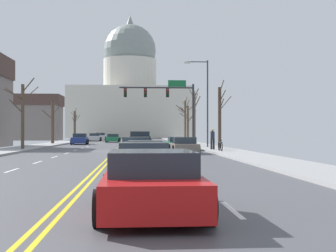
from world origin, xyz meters
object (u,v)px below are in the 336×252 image
sedan_oncoming_00 (80,139)px  pedestrian_00 (213,138)px  street_lamp_right (205,96)px  sedan_near_02 (184,146)px  sedan_oncoming_02 (95,137)px  bicycle_parked (220,146)px  sedan_near_04 (144,153)px  sedan_near_06 (152,183)px  sedan_near_01 (178,144)px  sedan_near_05 (142,162)px  sedan_oncoming_01 (113,138)px  pickup_truck_near_00 (140,140)px  signal_gantry (167,98)px  sedan_near_03 (136,148)px  sedan_oncoming_03 (101,137)px

sedan_oncoming_00 → pedestrian_00: (13.03, -21.07, 0.44)m
street_lamp_right → sedan_near_02: 11.18m
sedan_oncoming_02 → bicycle_parked: 45.45m
sedan_near_04 → sedan_near_06: 13.71m
sedan_near_01 → sedan_oncoming_00: (-10.41, 19.15, 0.08)m
sedan_near_05 → sedan_oncoming_01: (-3.53, 54.89, -0.02)m
sedan_oncoming_02 → street_lamp_right: bearing=-69.4°
pedestrian_00 → sedan_near_02: bearing=-124.9°
sedan_near_01 → sedan_oncoming_02: sedan_oncoming_02 is taller
pickup_truck_near_00 → sedan_oncoming_02: size_ratio=1.28×
sedan_near_05 → sedan_oncoming_00: 44.54m
pedestrian_00 → bicycle_parked: 2.93m
sedan_near_04 → pedestrian_00: pedestrian_00 is taller
bicycle_parked → sedan_oncoming_02: bearing=106.6°
sedan_oncoming_01 → sedan_oncoming_02: (-3.37, 8.70, 0.03)m
sedan_oncoming_00 → bicycle_parked: size_ratio=2.61×
bicycle_parked → sedan_near_02: bearing=-160.4°
signal_gantry → bicycle_parked: bearing=-78.6°
sedan_near_05 → sedan_oncoming_02: size_ratio=1.01×
sedan_near_01 → sedan_oncoming_02: 40.10m
sedan_near_01 → sedan_oncoming_01: 30.84m
sedan_near_02 → sedan_near_06: 25.72m
sedan_near_06 → sedan_oncoming_01: bearing=93.4°
sedan_near_05 → sedan_near_06: size_ratio=1.01×
sedan_near_01 → sedan_oncoming_01: sedan_oncoming_01 is taller
pickup_truck_near_00 → sedan_near_06: size_ratio=1.28×
signal_gantry → sedan_oncoming_00: (-10.10, 8.80, -4.47)m
sedan_oncoming_00 → sedan_near_05: bearing=-80.9°
sedan_near_02 → pedestrian_00: bearing=55.1°
sedan_near_04 → sedan_oncoming_01: sedan_oncoming_01 is taller
sedan_oncoming_00 → pedestrian_00: size_ratio=2.77×
sedan_near_03 → pedestrian_00: 11.28m
sedan_near_03 → sedan_oncoming_02: size_ratio=1.00×
sedan_near_02 → sedan_oncoming_02: bearing=102.8°
sedan_near_04 → bicycle_parked: 14.11m
street_lamp_right → sedan_oncoming_02: 37.32m
pickup_truck_near_00 → sedan_near_03: (-0.37, -18.81, -0.11)m
street_lamp_right → bicycle_parked: size_ratio=4.56×
sedan_near_02 → signal_gantry: bearing=90.8°
sedan_near_06 → sedan_oncoming_02: sedan_oncoming_02 is taller
sedan_near_04 → sedan_oncoming_00: bearing=101.2°
sedan_oncoming_02 → bicycle_parked: size_ratio=2.52×
street_lamp_right → sedan_near_04: size_ratio=1.73×
street_lamp_right → sedan_near_03: 17.24m
signal_gantry → pedestrian_00: bearing=-76.6°
sedan_near_01 → sedan_oncoming_00: sedan_oncoming_00 is taller
sedan_oncoming_03 → pickup_truck_near_00: bearing=-80.8°
sedan_near_02 → sedan_oncoming_00: sedan_oncoming_00 is taller
street_lamp_right → sedan_near_04: bearing=-105.4°
signal_gantry → sedan_near_03: size_ratio=1.78×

